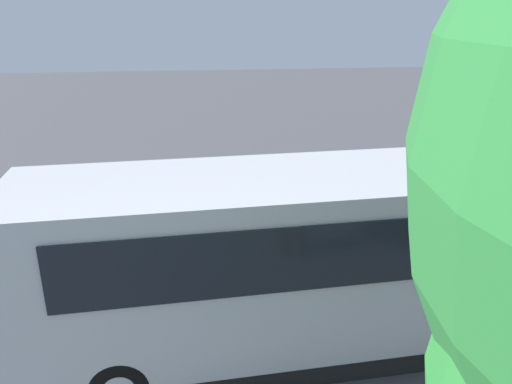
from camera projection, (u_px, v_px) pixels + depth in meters
ground_plane at (322, 219)px, 14.37m from camera, size 80.00×80.00×0.00m
tour_bus at (348, 258)px, 8.58m from camera, size 11.31×3.02×3.25m
spectator_far_left at (352, 226)px, 11.45m from camera, size 0.57×0.39×1.69m
spectator_left at (313, 228)px, 11.39m from camera, size 0.58×0.38×1.67m
spectator_centre at (262, 232)px, 11.16m from camera, size 0.57×0.39×1.66m
parked_motorcycle_silver at (272, 264)px, 10.78m from camera, size 2.05×0.58×0.99m
stunt_motorcycle at (162, 180)px, 15.83m from camera, size 2.05×0.58×1.23m
traffic_cone at (229, 194)px, 15.41m from camera, size 0.34×0.34×0.63m
bay_line_a at (469, 188)px, 16.87m from camera, size 0.27×3.57×0.01m
bay_line_b at (391, 192)px, 16.52m from camera, size 0.28×3.81×0.01m
bay_line_c at (311, 196)px, 16.16m from camera, size 0.33×4.91×0.01m
bay_line_d at (226, 200)px, 15.81m from camera, size 0.32×4.78×0.01m
bay_line_e at (138, 204)px, 15.45m from camera, size 0.27×3.66×0.01m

